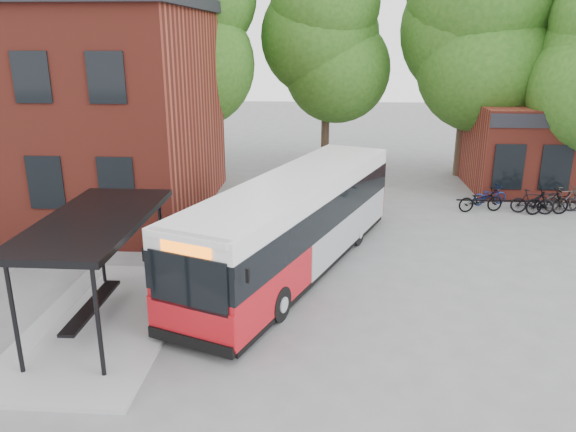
# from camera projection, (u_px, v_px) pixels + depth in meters

# --- Properties ---
(ground) EXTENTS (100.00, 100.00, 0.00)m
(ground) POSITION_uv_depth(u_px,v_px,m) (283.00, 312.00, 15.00)
(ground) COLOR slate
(bus_shelter) EXTENTS (3.60, 7.00, 2.90)m
(bus_shelter) POSITION_uv_depth(u_px,v_px,m) (99.00, 272.00, 13.90)
(bus_shelter) COLOR black
(bus_shelter) RESTS_ON ground
(bike_rail) EXTENTS (5.20, 0.10, 0.38)m
(bike_rail) POSITION_uv_depth(u_px,v_px,m) (518.00, 205.00, 23.84)
(bike_rail) COLOR black
(bike_rail) RESTS_ON ground
(tree_0) EXTENTS (7.92, 7.92, 11.00)m
(tree_0) POSITION_uv_depth(u_px,v_px,m) (191.00, 67.00, 28.89)
(tree_0) COLOR #255115
(tree_0) RESTS_ON ground
(tree_1) EXTENTS (7.92, 7.92, 10.40)m
(tree_1) POSITION_uv_depth(u_px,v_px,m) (326.00, 72.00, 29.49)
(tree_1) COLOR #255115
(tree_1) RESTS_ON ground
(tree_2) EXTENTS (7.92, 7.92, 11.00)m
(tree_2) POSITION_uv_depth(u_px,v_px,m) (467.00, 68.00, 27.99)
(tree_2) COLOR #255115
(tree_2) RESTS_ON ground
(city_bus) EXTENTS (6.54, 11.60, 2.92)m
(city_bus) POSITION_uv_depth(u_px,v_px,m) (296.00, 224.00, 17.38)
(city_bus) COLOR #B00F17
(city_bus) RESTS_ON ground
(bicycle_0) EXTENTS (1.98, 1.01, 0.99)m
(bicycle_0) POSITION_uv_depth(u_px,v_px,m) (481.00, 200.00, 23.39)
(bicycle_0) COLOR black
(bicycle_0) RESTS_ON ground
(bicycle_2) EXTENTS (1.72, 1.09, 0.85)m
(bicycle_2) POSITION_uv_depth(u_px,v_px,m) (489.00, 195.00, 24.37)
(bicycle_2) COLOR navy
(bicycle_2) RESTS_ON ground
(bicycle_3) EXTENTS (1.75, 0.80, 1.01)m
(bicycle_3) POSITION_uv_depth(u_px,v_px,m) (532.00, 202.00, 23.10)
(bicycle_3) COLOR black
(bicycle_3) RESTS_ON ground
(bicycle_5) EXTENTS (1.90, 0.80, 1.11)m
(bicycle_5) POSITION_uv_depth(u_px,v_px,m) (548.00, 202.00, 22.94)
(bicycle_5) COLOR black
(bicycle_5) RESTS_ON ground
(bicycle_6) EXTENTS (1.80, 1.03, 0.90)m
(bicycle_6) POSITION_uv_depth(u_px,v_px,m) (556.00, 200.00, 23.64)
(bicycle_6) COLOR black
(bicycle_6) RESTS_ON ground
(bicycle_7) EXTENTS (1.84, 0.80, 1.07)m
(bicycle_7) POSITION_uv_depth(u_px,v_px,m) (565.00, 199.00, 23.39)
(bicycle_7) COLOR #292623
(bicycle_7) RESTS_ON ground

